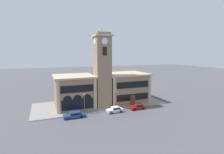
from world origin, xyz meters
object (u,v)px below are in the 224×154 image
parked_car_near (74,115)px  parked_car_far (138,107)px  parked_car_mid (115,109)px  street_lamp (84,100)px

parked_car_near → parked_car_far: size_ratio=1.18×
parked_car_near → parked_car_mid: 10.08m
parked_car_far → street_lamp: (-13.86, 1.66, 2.72)m
parked_car_mid → street_lamp: 8.02m
parked_car_far → parked_car_near: bearing=-1.1°
parked_car_near → street_lamp: bearing=-149.7°
street_lamp → parked_car_far: bearing=-6.8°
parked_car_far → street_lamp: bearing=-8.0°
parked_car_mid → parked_car_far: size_ratio=1.00×
parked_car_mid → street_lamp: street_lamp is taller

